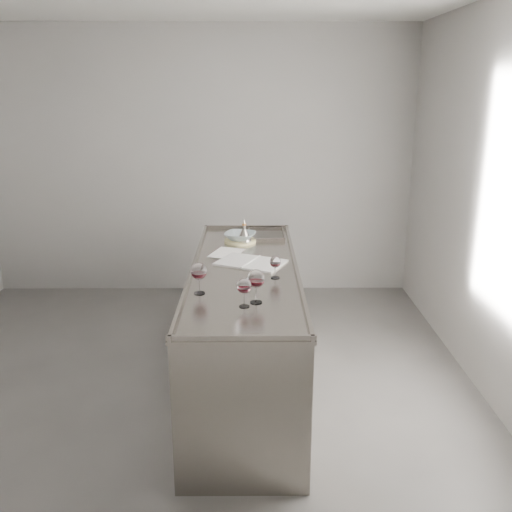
{
  "coord_description": "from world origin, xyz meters",
  "views": [
    {
      "loc": [
        0.56,
        -3.55,
        2.19
      ],
      "look_at": [
        0.58,
        0.35,
        1.02
      ],
      "focal_mm": 40.0,
      "sensor_mm": 36.0,
      "label": 1
    }
  ],
  "objects_px": {
    "wine_funnel": "(244,236)",
    "notebook": "(251,262)",
    "counter": "(245,329)",
    "wine_glass_small": "(275,263)",
    "ceramic_bowl": "(240,236)",
    "wine_glass_right": "(256,279)",
    "wine_glass_middle": "(244,287)",
    "wine_glass_left": "(199,272)"
  },
  "relations": [
    {
      "from": "counter",
      "to": "notebook",
      "type": "relative_size",
      "value": 4.31
    },
    {
      "from": "wine_glass_right",
      "to": "ceramic_bowl",
      "type": "xyz_separation_m",
      "value": [
        -0.13,
        1.38,
        -0.1
      ]
    },
    {
      "from": "wine_glass_middle",
      "to": "wine_glass_left",
      "type": "bearing_deg",
      "value": 141.74
    },
    {
      "from": "wine_funnel",
      "to": "counter",
      "type": "bearing_deg",
      "value": -89.08
    },
    {
      "from": "counter",
      "to": "wine_glass_left",
      "type": "distance_m",
      "value": 0.83
    },
    {
      "from": "wine_funnel",
      "to": "notebook",
      "type": "bearing_deg",
      "value": -84.31
    },
    {
      "from": "wine_glass_middle",
      "to": "notebook",
      "type": "relative_size",
      "value": 0.31
    },
    {
      "from": "wine_glass_left",
      "to": "wine_funnel",
      "type": "relative_size",
      "value": 0.98
    },
    {
      "from": "wine_glass_small",
      "to": "ceramic_bowl",
      "type": "distance_m",
      "value": 0.96
    },
    {
      "from": "counter",
      "to": "wine_glass_right",
      "type": "xyz_separation_m",
      "value": [
        0.08,
        -0.66,
        0.61
      ]
    },
    {
      "from": "counter",
      "to": "wine_glass_left",
      "type": "xyz_separation_m",
      "value": [
        -0.28,
        -0.5,
        0.61
      ]
    },
    {
      "from": "counter",
      "to": "notebook",
      "type": "bearing_deg",
      "value": 71.39
    },
    {
      "from": "notebook",
      "to": "ceramic_bowl",
      "type": "distance_m",
      "value": 0.6
    },
    {
      "from": "wine_glass_middle",
      "to": "wine_glass_right",
      "type": "xyz_separation_m",
      "value": [
        0.07,
        0.06,
        0.02
      ]
    },
    {
      "from": "notebook",
      "to": "wine_glass_left",
      "type": "bearing_deg",
      "value": -91.91
    },
    {
      "from": "counter",
      "to": "ceramic_bowl",
      "type": "relative_size",
      "value": 9.64
    },
    {
      "from": "wine_glass_small",
      "to": "notebook",
      "type": "xyz_separation_m",
      "value": [
        -0.17,
        0.33,
        -0.1
      ]
    },
    {
      "from": "wine_glass_left",
      "to": "wine_glass_right",
      "type": "height_order",
      "value": "wine_glass_right"
    },
    {
      "from": "notebook",
      "to": "ceramic_bowl",
      "type": "height_order",
      "value": "ceramic_bowl"
    },
    {
      "from": "counter",
      "to": "wine_glass_left",
      "type": "relative_size",
      "value": 12.05
    },
    {
      "from": "wine_glass_small",
      "to": "ceramic_bowl",
      "type": "height_order",
      "value": "wine_glass_small"
    },
    {
      "from": "wine_glass_left",
      "to": "ceramic_bowl",
      "type": "height_order",
      "value": "wine_glass_left"
    },
    {
      "from": "counter",
      "to": "ceramic_bowl",
      "type": "distance_m",
      "value": 0.89
    },
    {
      "from": "ceramic_bowl",
      "to": "wine_glass_left",
      "type": "bearing_deg",
      "value": -100.61
    },
    {
      "from": "wine_glass_right",
      "to": "notebook",
      "type": "distance_m",
      "value": 0.8
    },
    {
      "from": "wine_glass_right",
      "to": "wine_glass_middle",
      "type": "bearing_deg",
      "value": -137.56
    },
    {
      "from": "counter",
      "to": "wine_glass_small",
      "type": "relative_size",
      "value": 15.69
    },
    {
      "from": "wine_glass_middle",
      "to": "ceramic_bowl",
      "type": "height_order",
      "value": "wine_glass_middle"
    },
    {
      "from": "wine_glass_right",
      "to": "wine_glass_small",
      "type": "distance_m",
      "value": 0.48
    },
    {
      "from": "wine_glass_left",
      "to": "wine_glass_middle",
      "type": "relative_size",
      "value": 1.14
    },
    {
      "from": "wine_funnel",
      "to": "wine_glass_left",
      "type": "bearing_deg",
      "value": -102.48
    },
    {
      "from": "ceramic_bowl",
      "to": "wine_funnel",
      "type": "bearing_deg",
      "value": -40.67
    },
    {
      "from": "ceramic_bowl",
      "to": "wine_glass_right",
      "type": "bearing_deg",
      "value": -84.82
    },
    {
      "from": "wine_glass_small",
      "to": "ceramic_bowl",
      "type": "bearing_deg",
      "value": 105.49
    },
    {
      "from": "wine_glass_middle",
      "to": "wine_glass_small",
      "type": "bearing_deg",
      "value": 68.8
    },
    {
      "from": "notebook",
      "to": "ceramic_bowl",
      "type": "relative_size",
      "value": 2.24
    },
    {
      "from": "wine_glass_middle",
      "to": "wine_glass_right",
      "type": "relative_size",
      "value": 0.85
    },
    {
      "from": "wine_glass_left",
      "to": "wine_glass_middle",
      "type": "distance_m",
      "value": 0.36
    },
    {
      "from": "counter",
      "to": "wine_glass_small",
      "type": "height_order",
      "value": "wine_glass_small"
    },
    {
      "from": "notebook",
      "to": "wine_funnel",
      "type": "distance_m",
      "value": 0.57
    },
    {
      "from": "wine_glass_left",
      "to": "wine_glass_right",
      "type": "bearing_deg",
      "value": -24.31
    },
    {
      "from": "counter",
      "to": "wine_glass_small",
      "type": "xyz_separation_m",
      "value": [
        0.21,
        -0.2,
        0.58
      ]
    }
  ]
}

